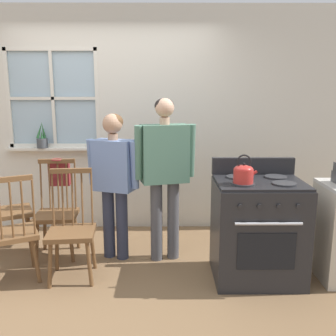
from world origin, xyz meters
name	(u,v)px	position (x,y,z in m)	size (l,w,h in m)	color
ground_plane	(98,279)	(0.00, 0.00, 0.00)	(16.00, 16.00, 0.00)	brown
wall_back	(117,122)	(0.04, 1.40, 1.33)	(6.40, 0.16, 2.70)	silver
chair_by_window	(57,214)	(-0.51, 0.54, 0.45)	(0.44, 0.43, 1.01)	brown
chair_near_wall	(9,211)	(-1.04, 0.63, 0.45)	(0.54, 0.55, 1.01)	brown
chair_center_cluster	(72,231)	(-0.23, 0.05, 0.45)	(0.46, 0.44, 1.01)	brown
chair_near_stove	(12,234)	(-0.75, -0.01, 0.45)	(0.56, 0.55, 1.01)	brown
person_elderly_left	(114,173)	(0.11, 0.47, 0.90)	(0.55, 0.33, 1.49)	#2D3347
person_teen_center	(165,165)	(0.62, 0.44, 0.99)	(0.62, 0.32, 1.64)	#4C4C51
stove	(257,229)	(1.47, 0.04, 0.47)	(0.79, 0.68, 1.08)	#232326
kettle	(244,173)	(1.30, -0.09, 1.02)	(0.21, 0.17, 0.25)	red
potted_plant	(42,140)	(-0.87, 1.31, 1.13)	(0.13, 0.13, 0.32)	#42474C
handbag	(59,173)	(-0.53, 0.77, 0.84)	(0.23, 0.20, 0.31)	maroon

